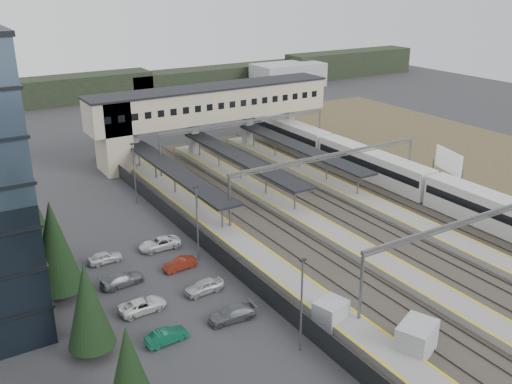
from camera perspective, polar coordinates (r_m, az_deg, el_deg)
ground at (r=56.18m, az=6.29°, el=-8.76°), size 220.00×220.00×0.00m
conifer_row at (r=42.07m, az=-15.01°, el=-12.84°), size 4.42×49.82×9.50m
car_park at (r=44.92m, az=-2.56°, el=-16.22°), size 10.59×44.67×1.29m
lampposts at (r=51.04m, az=-1.56°, el=-6.33°), size 0.50×53.25×8.07m
fence at (r=56.14m, az=-2.13°, el=-7.48°), size 0.08×90.00×2.00m
relay_cabin_near at (r=47.11m, az=15.72°, el=-13.99°), size 3.94×3.47×2.72m
relay_cabin_far at (r=49.12m, az=7.48°, el=-11.98°), size 3.00×2.70×2.33m
rail_corridor at (r=64.84m, az=10.18°, el=-4.42°), size 34.00×90.00×0.92m
canopies at (r=78.84m, az=-1.53°, el=3.40°), size 23.10×30.00×3.28m
footbridge at (r=90.94m, az=-5.97°, el=8.30°), size 40.40×6.40×11.20m
gantries at (r=63.04m, az=13.52°, el=0.20°), size 28.40×62.28×7.17m
train at (r=82.70m, az=11.73°, el=2.56°), size 3.09×64.60×3.89m
billboard at (r=82.97m, az=18.68°, el=2.85°), size 1.83×5.87×5.17m
treeline_far at (r=143.41m, az=-8.98°, el=10.79°), size 170.00×19.00×7.00m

